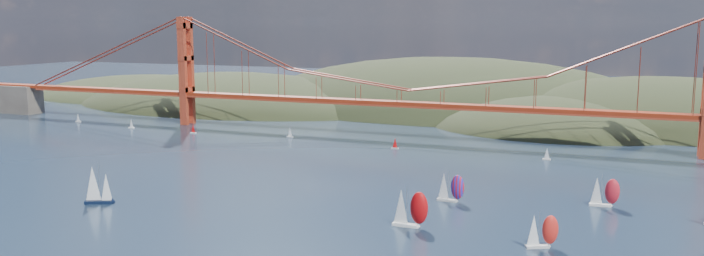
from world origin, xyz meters
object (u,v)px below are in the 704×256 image
sloop_navy (97,185)px  racer_rwb (450,187)px  racer_3 (604,191)px  racer_1 (542,231)px  racer_0 (410,208)px

sloop_navy → racer_rwb: bearing=-1.7°
sloop_navy → racer_3: 146.52m
sloop_navy → racer_1: sloop_navy is taller
sloop_navy → racer_1: (124.80, 7.51, -1.23)m
racer_0 → racer_3: 60.80m
racer_1 → sloop_navy: bearing=156.4°
racer_3 → racer_1: bearing=-110.1°
sloop_navy → racer_rwb: size_ratio=1.32×
racer_0 → racer_rwb: 28.98m
sloop_navy → racer_rwb: (94.82, 40.66, -1.01)m
racer_1 → racer_3: (12.23, 44.37, 0.23)m
sloop_navy → racer_0: sloop_navy is taller
racer_0 → racer_3: bearing=42.1°
racer_0 → racer_1: (33.59, -4.41, -0.93)m
racer_0 → racer_3: size_ratio=1.16×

